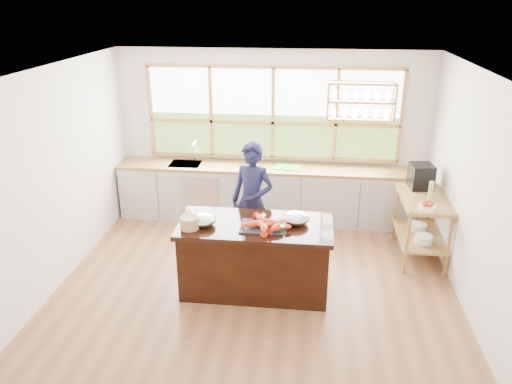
% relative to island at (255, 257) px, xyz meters
% --- Properties ---
extents(ground_plane, '(5.00, 5.00, 0.00)m').
position_rel_island_xyz_m(ground_plane, '(0.00, 0.20, -0.45)').
color(ground_plane, brown).
extents(room_shell, '(5.02, 4.52, 2.71)m').
position_rel_island_xyz_m(room_shell, '(0.02, 0.71, 1.30)').
color(room_shell, beige).
rests_on(room_shell, ground_plane).
extents(back_counter, '(4.90, 0.63, 0.90)m').
position_rel_island_xyz_m(back_counter, '(-0.02, 2.14, 0.00)').
color(back_counter, '#ACABA3').
rests_on(back_counter, ground_plane).
extents(right_shelf_unit, '(0.62, 1.10, 0.90)m').
position_rel_island_xyz_m(right_shelf_unit, '(2.19, 1.09, 0.15)').
color(right_shelf_unit, olive).
rests_on(right_shelf_unit, ground_plane).
extents(island, '(1.85, 0.90, 0.90)m').
position_rel_island_xyz_m(island, '(0.00, 0.00, 0.00)').
color(island, black).
rests_on(island, ground_plane).
extents(cook, '(0.71, 0.58, 1.67)m').
position_rel_island_xyz_m(cook, '(-0.14, 0.84, 0.38)').
color(cook, '#161635').
rests_on(cook, ground_plane).
extents(potted_plant, '(0.18, 0.15, 0.30)m').
position_rel_island_xyz_m(potted_plant, '(-0.38, 2.20, 0.60)').
color(potted_plant, slate).
rests_on(potted_plant, back_counter).
extents(cutting_board, '(0.45, 0.37, 0.01)m').
position_rel_island_xyz_m(cutting_board, '(0.26, 2.14, 0.45)').
color(cutting_board, green).
rests_on(cutting_board, back_counter).
extents(espresso_machine, '(0.34, 0.36, 0.35)m').
position_rel_island_xyz_m(espresso_machine, '(2.19, 1.47, 0.62)').
color(espresso_machine, black).
rests_on(espresso_machine, right_shelf_unit).
extents(wine_bottle, '(0.07, 0.07, 0.26)m').
position_rel_island_xyz_m(wine_bottle, '(2.24, 1.03, 0.58)').
color(wine_bottle, '#9AAC52').
rests_on(wine_bottle, right_shelf_unit).
extents(fruit_bowl, '(0.22, 0.22, 0.11)m').
position_rel_island_xyz_m(fruit_bowl, '(2.14, 0.70, 0.49)').
color(fruit_bowl, white).
rests_on(fruit_bowl, right_shelf_unit).
extents(slate_board, '(0.56, 0.41, 0.02)m').
position_rel_island_xyz_m(slate_board, '(0.11, -0.08, 0.45)').
color(slate_board, black).
rests_on(slate_board, island).
extents(lobster_pile, '(0.52, 0.48, 0.08)m').
position_rel_island_xyz_m(lobster_pile, '(0.13, -0.11, 0.50)').
color(lobster_pile, red).
rests_on(lobster_pile, slate_board).
extents(mixing_bowl_left, '(0.31, 0.31, 0.15)m').
position_rel_island_xyz_m(mixing_bowl_left, '(-0.62, -0.10, 0.51)').
color(mixing_bowl_left, '#AFB3B6').
rests_on(mixing_bowl_left, island).
extents(mixing_bowl_right, '(0.32, 0.32, 0.15)m').
position_rel_island_xyz_m(mixing_bowl_right, '(0.48, 0.08, 0.51)').
color(mixing_bowl_right, '#AFB3B6').
rests_on(mixing_bowl_right, island).
extents(wine_glass, '(0.08, 0.08, 0.22)m').
position_rel_island_xyz_m(wine_glass, '(0.35, -0.29, 0.61)').
color(wine_glass, silver).
rests_on(wine_glass, island).
extents(wicker_basket, '(0.23, 0.23, 0.14)m').
position_rel_island_xyz_m(wicker_basket, '(-0.75, -0.21, 0.52)').
color(wicker_basket, tan).
rests_on(wicker_basket, island).
extents(parchment_roll, '(0.23, 0.29, 0.08)m').
position_rel_island_xyz_m(parchment_roll, '(-0.81, 0.14, 0.49)').
color(parchment_roll, white).
rests_on(parchment_roll, island).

